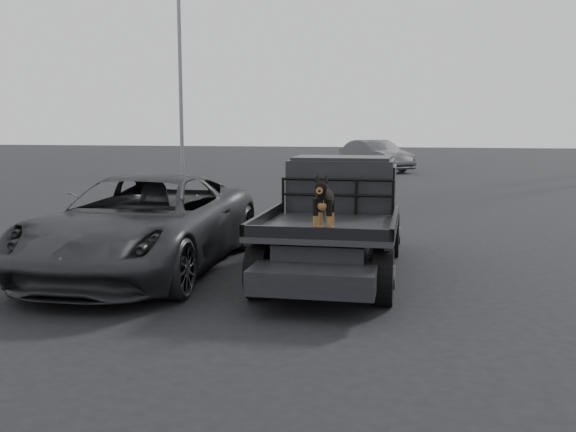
% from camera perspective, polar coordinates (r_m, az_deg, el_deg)
% --- Properties ---
extents(ground, '(120.00, 120.00, 0.00)m').
position_cam_1_polar(ground, '(8.27, 2.77, -8.29)').
color(ground, black).
rests_on(ground, ground).
extents(flatbed_ute, '(2.00, 5.40, 0.92)m').
position_cam_1_polar(flatbed_ute, '(10.15, 4.22, -2.54)').
color(flatbed_ute, black).
rests_on(flatbed_ute, ground).
extents(ute_cab, '(1.72, 1.30, 0.88)m').
position_cam_1_polar(ute_cab, '(10.96, 4.86, 3.00)').
color(ute_cab, black).
rests_on(ute_cab, flatbed_ute).
extents(headache_rack, '(1.80, 0.08, 0.55)m').
position_cam_1_polar(headache_rack, '(10.23, 4.40, 1.71)').
color(headache_rack, black).
rests_on(headache_rack, flatbed_ute).
extents(dog, '(0.32, 0.60, 0.74)m').
position_cam_1_polar(dog, '(8.58, 3.24, 1.12)').
color(dog, black).
rests_on(dog, flatbed_ute).
extents(parked_suv, '(2.64, 5.57, 1.54)m').
position_cam_1_polar(parked_suv, '(10.49, -12.71, -0.66)').
color(parked_suv, '#29292D').
rests_on(parked_suv, ground).
extents(distant_car_a, '(4.14, 4.77, 1.56)m').
position_cam_1_polar(distant_car_a, '(32.90, 7.77, 5.35)').
color(distant_car_a, '#444449').
rests_on(distant_car_a, ground).
extents(floodlight_near, '(1.08, 0.28, 13.21)m').
position_cam_1_polar(floodlight_near, '(31.07, -9.67, 17.03)').
color(floodlight_near, slate).
rests_on(floodlight_near, ground).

